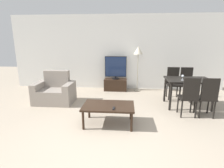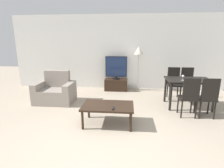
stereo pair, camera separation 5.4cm
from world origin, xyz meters
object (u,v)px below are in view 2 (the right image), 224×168
at_px(dining_chair_near_right, 208,96).
at_px(remote_primary, 113,108).
at_px(dining_chair_near, 189,96).
at_px(armchair, 55,92).
at_px(dining_chair_far, 188,82).
at_px(dining_chair_far_left, 174,82).
at_px(tv, 116,68).
at_px(dining_table, 189,83).
at_px(coffee_table, 108,107).
at_px(floor_lamp, 139,53).
at_px(tv_stand, 116,84).
at_px(wine_glass_left, 183,77).

distance_m(dining_chair_near_right, remote_primary, 2.26).
height_order(dining_chair_near, dining_chair_near_right, same).
bearing_deg(remote_primary, dining_chair_near_right, 19.24).
distance_m(armchair, dining_chair_far, 4.05).
relative_size(dining_chair_near_right, dining_chair_far_left, 1.00).
xyz_separation_m(tv, remote_primary, (0.15, -2.92, -0.39)).
relative_size(dining_table, remote_primary, 7.87).
height_order(tv, coffee_table, tv).
relative_size(floor_lamp, remote_primary, 10.62).
bearing_deg(dining_table, floor_lamp, 131.89).
bearing_deg(tv_stand, armchair, -139.24).
relative_size(armchair, wine_glass_left, 7.51).
distance_m(dining_chair_far_left, wine_glass_left, 0.93).
height_order(armchair, dining_table, armchair).
height_order(dining_chair_far_left, floor_lamp, floor_lamp).
relative_size(armchair, dining_chair_near_right, 1.13).
relative_size(dining_table, dining_chair_near, 1.22).
bearing_deg(floor_lamp, dining_table, -48.11).
xyz_separation_m(tv_stand, dining_chair_near_right, (2.28, -2.18, 0.33)).
height_order(dining_chair_far_left, wine_glass_left, dining_chair_far_left).
height_order(tv_stand, floor_lamp, floor_lamp).
relative_size(armchair, remote_primary, 7.31).
relative_size(tv_stand, dining_chair_far_left, 0.84).
bearing_deg(floor_lamp, coffee_table, -105.85).
relative_size(tv, coffee_table, 0.75).
distance_m(dining_chair_near_right, dining_chair_far_left, 1.50).
bearing_deg(tv, remote_primary, -87.13).
xyz_separation_m(dining_chair_near_right, remote_primary, (-2.13, -0.74, -0.09)).
xyz_separation_m(dining_chair_near_right, dining_chair_far_left, (-0.41, 1.44, 0.00)).
relative_size(tv, floor_lamp, 0.51).
height_order(coffee_table, floor_lamp, floor_lamp).
height_order(dining_table, dining_chair_far, dining_chair_far).
xyz_separation_m(tv, dining_chair_far_left, (1.87, -0.74, -0.30)).
height_order(tv, wine_glass_left, tv).
xyz_separation_m(tv_stand, remote_primary, (0.15, -2.92, 0.24)).
relative_size(dining_chair_near, dining_chair_far, 1.00).
height_order(dining_chair_far, dining_chair_far_left, same).
bearing_deg(tv_stand, dining_chair_near_right, -43.71).
distance_m(armchair, dining_chair_near_right, 4.05).
height_order(tv, dining_chair_far_left, tv).
height_order(tv_stand, dining_chair_near_right, dining_chair_near_right).
distance_m(tv, dining_chair_near_right, 3.17).
height_order(tv, dining_chair_near_right, tv).
bearing_deg(dining_chair_near_right, tv_stand, 136.29).
relative_size(tv, dining_chair_near, 0.84).
xyz_separation_m(tv, dining_chair_near, (1.87, -2.18, -0.30)).
distance_m(dining_table, dining_chair_far_left, 0.76).
xyz_separation_m(coffee_table, dining_chair_far_left, (1.85, 1.98, 0.14)).
bearing_deg(armchair, floor_lamp, 30.06).
height_order(coffee_table, remote_primary, remote_primary).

